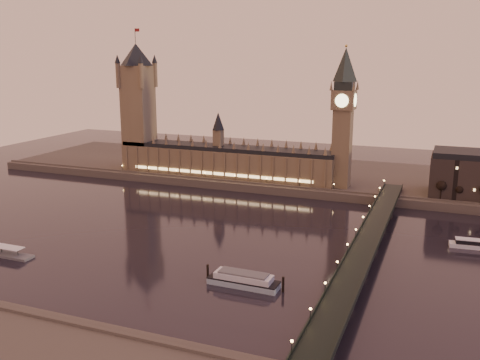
# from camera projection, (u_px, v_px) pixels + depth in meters

# --- Properties ---
(ground) EXTENTS (700.00, 700.00, 0.00)m
(ground) POSITION_uv_depth(u_px,v_px,m) (207.00, 235.00, 313.55)
(ground) COLOR black
(ground) RESTS_ON ground
(far_embankment) EXTENTS (560.00, 130.00, 6.00)m
(far_embankment) POSITION_uv_depth(u_px,v_px,m) (322.00, 176.00, 451.45)
(far_embankment) COLOR #423D35
(far_embankment) RESTS_ON ground
(palace_of_westminster) EXTENTS (180.00, 26.62, 52.00)m
(palace_of_westminster) POSITION_uv_depth(u_px,v_px,m) (225.00, 158.00, 432.42)
(palace_of_westminster) COLOR brown
(palace_of_westminster) RESTS_ON ground
(victoria_tower) EXTENTS (31.68, 31.68, 118.00)m
(victoria_tower) POSITION_uv_depth(u_px,v_px,m) (138.00, 100.00, 450.89)
(victoria_tower) COLOR brown
(victoria_tower) RESTS_ON ground
(big_ben) EXTENTS (17.68, 17.68, 104.00)m
(big_ben) POSITION_uv_depth(u_px,v_px,m) (344.00, 110.00, 389.02)
(big_ben) COLOR brown
(big_ben) RESTS_ON ground
(westminster_bridge) EXTENTS (13.20, 260.00, 15.30)m
(westminster_bridge) POSITION_uv_depth(u_px,v_px,m) (366.00, 246.00, 279.49)
(westminster_bridge) COLOR black
(westminster_bridge) RESTS_ON ground
(bare_tree_0) EXTENTS (5.75, 5.75, 11.70)m
(bare_tree_0) POSITION_uv_depth(u_px,v_px,m) (440.00, 187.00, 364.21)
(bare_tree_0) COLOR black
(bare_tree_0) RESTS_ON ground
(bare_tree_1) EXTENTS (5.75, 5.75, 11.70)m
(bare_tree_1) POSITION_uv_depth(u_px,v_px,m) (460.00, 189.00, 359.63)
(bare_tree_1) COLOR black
(bare_tree_1) RESTS_ON ground
(cruise_boat_c) EXTENTS (25.24, 8.72, 4.95)m
(cruise_boat_c) POSITION_uv_depth(u_px,v_px,m) (473.00, 244.00, 291.50)
(cruise_boat_c) COLOR silver
(cruise_boat_c) RESTS_ON ground
(moored_barge) EXTENTS (38.39, 9.86, 7.04)m
(moored_barge) POSITION_uv_depth(u_px,v_px,m) (244.00, 280.00, 243.66)
(moored_barge) COLOR #96B1BF
(moored_barge) RESTS_ON ground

